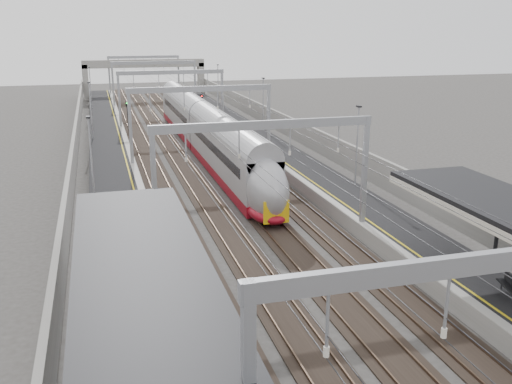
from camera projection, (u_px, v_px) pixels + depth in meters
platform_left at (112, 162)px, 53.02m from camera, size 4.00×120.00×1.00m
platform_right at (276, 153)px, 57.17m from camera, size 4.00×120.00×1.00m
tracks at (197, 162)px, 55.22m from camera, size 11.40×140.00×0.20m
overhead_line at (184, 91)px, 59.64m from camera, size 13.00×140.00×6.60m
canopy_left at (164, 373)px, 12.89m from camera, size 4.40×30.00×4.24m
overbridge at (144, 68)px, 104.61m from camera, size 22.00×2.20×6.90m
wall_left at (75, 153)px, 51.88m from camera, size 0.30×120.00×3.20m
wall_right at (306, 140)px, 57.69m from camera, size 0.30×120.00×3.20m
train at (208, 136)px, 57.08m from camera, size 2.69×48.99×4.25m
bench at (511, 284)px, 25.57m from camera, size 0.83×1.70×0.85m
signal_green at (127, 110)px, 73.22m from camera, size 0.32×0.32×3.48m
signal_red_near at (190, 105)px, 77.06m from camera, size 0.32×0.32×3.48m
signal_red_far at (202, 102)px, 80.48m from camera, size 0.32×0.32×3.48m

